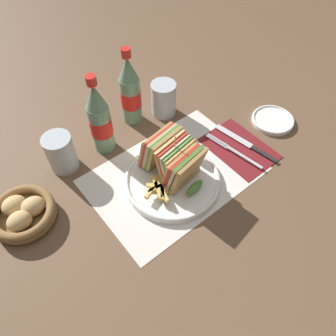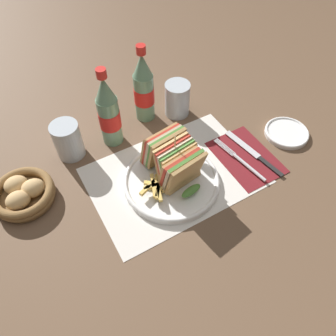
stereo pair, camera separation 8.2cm
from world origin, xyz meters
name	(u,v)px [view 2 (the right image)]	position (x,y,z in m)	size (l,w,h in m)	color
ground_plane	(177,191)	(0.00, 0.00, 0.00)	(4.00, 4.00, 0.00)	brown
placemat	(175,175)	(0.02, 0.04, 0.00)	(0.43, 0.30, 0.00)	silver
plate_main	(172,181)	(0.00, 0.03, 0.01)	(0.25, 0.25, 0.02)	white
club_sandwich	(174,161)	(0.01, 0.04, 0.07)	(0.12, 0.18, 0.14)	tan
fries_pile	(158,186)	(-0.04, 0.02, 0.03)	(0.11, 0.08, 0.02)	#E0B756
napkin	(246,157)	(0.22, 0.00, 0.00)	(0.14, 0.20, 0.00)	maroon
fork	(244,163)	(0.20, -0.02, 0.01)	(0.04, 0.19, 0.01)	silver
knife	(254,153)	(0.25, 0.00, 0.01)	(0.04, 0.20, 0.00)	black
coke_bottle_near	(109,113)	(-0.07, 0.24, 0.10)	(0.06, 0.06, 0.24)	slate
coke_bottle_far	(144,89)	(0.06, 0.29, 0.10)	(0.06, 0.06, 0.24)	slate
glass_near	(177,101)	(0.15, 0.25, 0.05)	(0.07, 0.07, 0.10)	silver
glass_far	(69,142)	(-0.19, 0.25, 0.05)	(0.07, 0.07, 0.10)	silver
bread_basket	(23,193)	(-0.34, 0.17, 0.02)	(0.15, 0.15, 0.05)	olive
side_saucer	(287,133)	(0.38, 0.01, 0.01)	(0.13, 0.13, 0.01)	white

